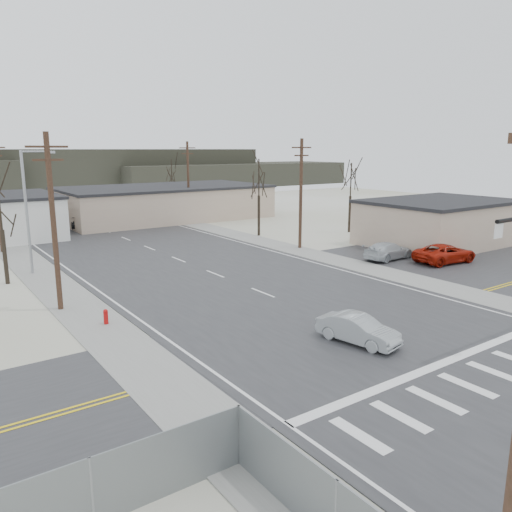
% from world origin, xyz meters
% --- Properties ---
extents(ground, '(140.00, 140.00, 0.00)m').
position_xyz_m(ground, '(0.00, 0.00, 0.00)').
color(ground, silver).
rests_on(ground, ground).
extents(main_road, '(18.00, 110.00, 0.05)m').
position_xyz_m(main_road, '(0.00, 15.00, 0.02)').
color(main_road, '#2A2A2D').
rests_on(main_road, ground).
extents(cross_road, '(90.00, 10.00, 0.04)m').
position_xyz_m(cross_road, '(0.00, 0.00, 0.02)').
color(cross_road, '#2A2A2D').
rests_on(cross_road, ground).
extents(parking_lot, '(18.00, 20.00, 0.03)m').
position_xyz_m(parking_lot, '(20.00, 6.00, 0.02)').
color(parking_lot, '#2A2A2D').
rests_on(parking_lot, ground).
extents(sidewalk_left, '(3.00, 90.00, 0.06)m').
position_xyz_m(sidewalk_left, '(-10.60, 20.00, 0.03)').
color(sidewalk_left, gray).
rests_on(sidewalk_left, ground).
extents(sidewalk_right, '(3.00, 90.00, 0.06)m').
position_xyz_m(sidewalk_right, '(10.60, 20.00, 0.03)').
color(sidewalk_right, gray).
rests_on(sidewalk_right, ground).
extents(fire_hydrant, '(0.24, 0.24, 0.87)m').
position_xyz_m(fire_hydrant, '(-10.20, 8.00, 0.45)').
color(fire_hydrant, '#A50C0C').
rests_on(fire_hydrant, ground).
extents(building_right_far, '(26.30, 14.30, 4.30)m').
position_xyz_m(building_right_far, '(10.00, 44.00, 2.15)').
color(building_right_far, tan).
rests_on(building_right_far, ground).
extents(building_lot, '(14.30, 10.30, 4.30)m').
position_xyz_m(building_lot, '(24.00, 12.00, 2.16)').
color(building_lot, tan).
rests_on(building_lot, ground).
extents(upole_left_b, '(2.20, 0.30, 10.00)m').
position_xyz_m(upole_left_b, '(-11.50, 12.00, 5.22)').
color(upole_left_b, '#42291E').
rests_on(upole_left_b, ground).
extents(upole_right_a, '(2.20, 0.30, 10.00)m').
position_xyz_m(upole_right_a, '(11.50, 18.00, 5.22)').
color(upole_right_a, '#42291E').
rests_on(upole_right_a, ground).
extents(upole_right_b, '(2.20, 0.30, 10.00)m').
position_xyz_m(upole_right_b, '(11.50, 40.00, 5.22)').
color(upole_right_b, '#42291E').
rests_on(upole_right_b, ground).
extents(streetlight_main, '(2.40, 0.25, 9.00)m').
position_xyz_m(streetlight_main, '(-10.80, 22.00, 5.09)').
color(streetlight_main, gray).
rests_on(streetlight_main, ground).
extents(tree_left_near, '(3.30, 3.30, 7.35)m').
position_xyz_m(tree_left_near, '(-13.00, 20.00, 5.23)').
color(tree_left_near, black).
rests_on(tree_left_near, ground).
extents(tree_right_mid, '(3.74, 3.74, 8.33)m').
position_xyz_m(tree_right_mid, '(12.50, 26.00, 5.93)').
color(tree_right_mid, black).
rests_on(tree_right_mid, ground).
extents(tree_right_far, '(3.52, 3.52, 7.84)m').
position_xyz_m(tree_right_far, '(15.00, 52.00, 5.58)').
color(tree_right_far, black).
rests_on(tree_right_far, ground).
extents(tree_lot, '(3.52, 3.52, 7.84)m').
position_xyz_m(tree_lot, '(22.00, 22.00, 5.58)').
color(tree_lot, black).
rests_on(tree_lot, ground).
extents(hill_center, '(80.00, 18.00, 9.00)m').
position_xyz_m(hill_center, '(15.00, 96.00, 4.50)').
color(hill_center, '#333026').
rests_on(hill_center, ground).
extents(hill_right, '(60.00, 18.00, 5.50)m').
position_xyz_m(hill_right, '(50.00, 90.00, 2.75)').
color(hill_right, '#333026').
rests_on(hill_right, ground).
extents(sedan_crossing, '(2.19, 4.24, 1.33)m').
position_xyz_m(sedan_crossing, '(-1.26, -1.43, 0.71)').
color(sedan_crossing, '#93999D').
rests_on(sedan_crossing, main_road).
extents(car_far_a, '(3.92, 6.18, 1.67)m').
position_xyz_m(car_far_a, '(-1.47, 41.96, 0.88)').
color(car_far_a, black).
rests_on(car_far_a, main_road).
extents(car_far_b, '(1.81, 3.84, 1.27)m').
position_xyz_m(car_far_b, '(-7.50, 49.80, 0.68)').
color(car_far_b, black).
rests_on(car_far_b, main_road).
extents(car_parked_red, '(5.70, 3.09, 1.52)m').
position_xyz_m(car_parked_red, '(17.23, 6.58, 0.79)').
color(car_parked_red, '#A21808').
rests_on(car_parked_red, parking_lot).
extents(car_parked_silver, '(5.05, 2.35, 1.43)m').
position_xyz_m(car_parked_silver, '(14.43, 10.05, 0.75)').
color(car_parked_silver, '#B3B9BE').
rests_on(car_parked_silver, parking_lot).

